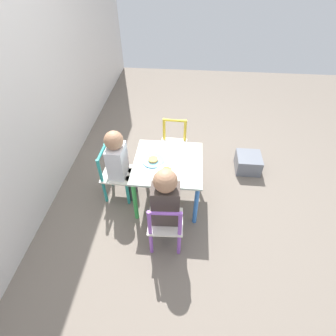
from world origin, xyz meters
TOP-DOWN VIEW (x-y plane):
  - ground_plane at (0.00, 0.00)m, footprint 6.00×6.00m
  - kids_table at (0.00, 0.00)m, footprint 0.57×0.57m
  - chair_teal at (0.01, 0.48)m, footprint 0.27×0.27m
  - chair_purple at (-0.48, -0.02)m, footprint 0.27×0.27m
  - chair_yellow at (0.48, -0.01)m, footprint 0.27×0.27m
  - child_back at (0.01, 0.42)m, footprint 0.20×0.22m
  - child_left at (-0.42, -0.02)m, footprint 0.22×0.21m
  - plate_back at (0.00, 0.13)m, footprint 0.18×0.18m
  - plate_left at (-0.13, 0.00)m, footprint 0.18×0.18m
  - storage_bin at (0.47, -0.79)m, footprint 0.25×0.25m

SIDE VIEW (x-z plane):
  - ground_plane at x=0.00m, z-range 0.00..0.00m
  - storage_bin at x=0.47m, z-range 0.00..0.17m
  - chair_teal at x=0.01m, z-range -0.01..0.50m
  - chair_purple at x=-0.48m, z-range -0.01..0.50m
  - chair_yellow at x=0.48m, z-range -0.01..0.50m
  - kids_table at x=0.00m, z-range 0.16..0.61m
  - child_back at x=0.01m, z-range 0.07..0.78m
  - child_left at x=-0.42m, z-range 0.07..0.83m
  - plate_back at x=0.00m, z-range 0.45..0.47m
  - plate_left at x=-0.13m, z-range 0.45..0.47m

